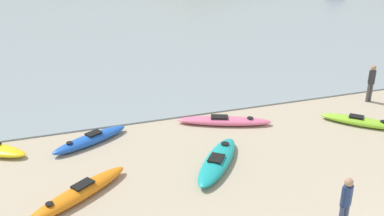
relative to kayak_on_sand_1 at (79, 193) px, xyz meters
The scene contains 7 objects.
kayak_on_sand_1 is the anchor object (origin of this frame).
kayak_on_sand_2 10.53m from the kayak_on_sand_1, ahead, with size 2.52×2.42×0.34m.
kayak_on_sand_3 6.45m from the kayak_on_sand_1, 29.48° to the left, with size 3.50×1.89×0.33m.
kayak_on_sand_4 3.25m from the kayak_on_sand_1, 77.83° to the left, with size 2.84×1.84×0.37m.
kayak_on_sand_6 4.30m from the kayak_on_sand_1, ahead, with size 2.54×2.97×0.39m.
person_near_foreground 7.02m from the kayak_on_sand_1, 30.27° to the right, with size 0.32×0.28×1.56m.
person_near_waterline 12.69m from the kayak_on_sand_1, 15.30° to the left, with size 0.32×0.24×1.59m.
Camera 1 is at (-6.67, -5.03, 7.26)m, focal length 42.00 mm.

